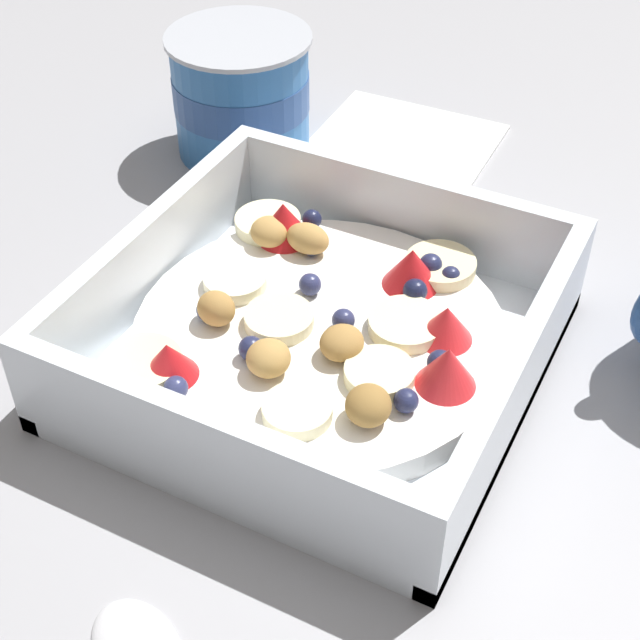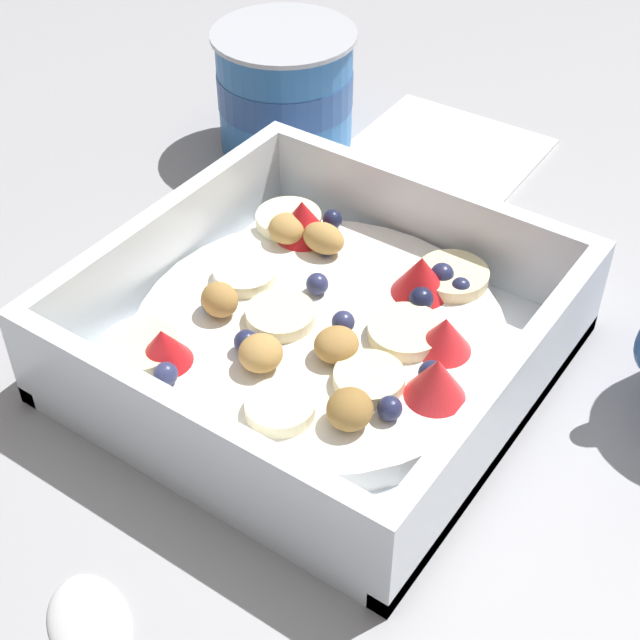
% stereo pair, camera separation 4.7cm
% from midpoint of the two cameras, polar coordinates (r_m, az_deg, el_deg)
% --- Properties ---
extents(ground_plane, '(2.40, 2.40, 0.00)m').
position_cam_midpoint_polar(ground_plane, '(0.47, -1.96, -4.90)').
color(ground_plane, '#9E9EA3').
extents(fruit_bowl, '(0.21, 0.21, 0.06)m').
position_cam_midpoint_polar(fruit_bowl, '(0.48, -2.75, -1.00)').
color(fruit_bowl, white).
rests_on(fruit_bowl, ground).
extents(yogurt_cup, '(0.09, 0.09, 0.08)m').
position_cam_midpoint_polar(yogurt_cup, '(0.64, -6.91, 13.35)').
color(yogurt_cup, '#3370B7').
rests_on(yogurt_cup, ground).
extents(folded_napkin, '(0.12, 0.12, 0.01)m').
position_cam_midpoint_polar(folded_napkin, '(0.66, 2.78, 10.38)').
color(folded_napkin, white).
rests_on(folded_napkin, ground).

